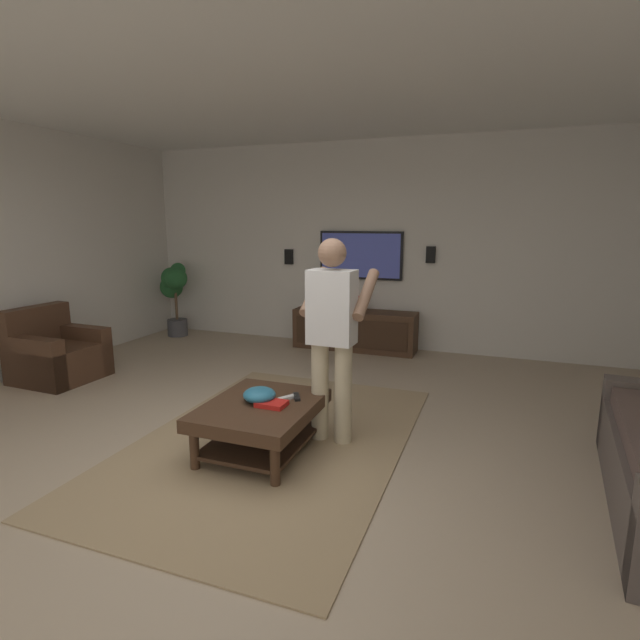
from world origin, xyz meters
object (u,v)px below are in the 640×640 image
(bowl, at_px, (259,395))
(person_standing, at_px, (333,329))
(tv, at_px, (361,255))
(vase_round, at_px, (356,303))
(book, at_px, (272,404))
(media_console, at_px, (355,330))
(wall_speaker_left, at_px, (431,255))
(remote_black, at_px, (297,397))
(potted_plant_tall, at_px, (175,288))
(wall_speaker_right, at_px, (289,257))
(coffee_table, at_px, (261,416))
(remote_white, at_px, (287,398))
(armchair, at_px, (56,355))

(bowl, bearing_deg, person_standing, -51.16)
(tv, height_order, vase_round, tv)
(person_standing, height_order, book, person_standing)
(media_console, relative_size, wall_speaker_left, 7.73)
(remote_black, height_order, vase_round, vase_round)
(person_standing, distance_m, vase_round, 2.90)
(potted_plant_tall, xyz_separation_m, wall_speaker_right, (0.43, -1.74, 0.49))
(wall_speaker_left, distance_m, wall_speaker_right, 2.07)
(media_console, distance_m, vase_round, 0.39)
(potted_plant_tall, bearing_deg, tv, -81.72)
(wall_speaker_right, bearing_deg, person_standing, -150.47)
(coffee_table, xyz_separation_m, person_standing, (0.40, -0.44, 0.64))
(remote_black, relative_size, book, 0.68)
(bowl, bearing_deg, remote_black, -53.93)
(potted_plant_tall, distance_m, vase_round, 2.88)
(person_standing, xyz_separation_m, remote_black, (-0.20, 0.23, -0.52))
(wall_speaker_left, bearing_deg, remote_black, 170.84)
(potted_plant_tall, distance_m, wall_speaker_left, 3.88)
(person_standing, height_order, bowl, person_standing)
(person_standing, xyz_separation_m, book, (-0.42, 0.34, -0.51))
(media_console, distance_m, remote_black, 3.09)
(person_standing, relative_size, potted_plant_tall, 1.45)
(remote_white, bearing_deg, vase_round, 39.21)
(vase_round, bearing_deg, armchair, 130.69)
(coffee_table, distance_m, wall_speaker_left, 3.73)
(remote_white, bearing_deg, bowl, 157.55)
(tv, xyz_separation_m, remote_white, (-3.34, -0.37, -0.88))
(person_standing, relative_size, wall_speaker_left, 7.45)
(book, distance_m, wall_speaker_left, 3.70)
(armchair, height_order, tv, tv)
(media_console, xyz_separation_m, potted_plant_tall, (-0.17, 2.85, 0.48))
(media_console, distance_m, person_standing, 3.00)
(person_standing, bearing_deg, media_console, 14.69)
(coffee_table, bearing_deg, wall_speaker_right, 20.60)
(armchair, xyz_separation_m, remote_white, (-0.65, -3.15, 0.13))
(coffee_table, xyz_separation_m, potted_plant_tall, (3.08, 3.06, 0.46))
(media_console, bearing_deg, potted_plant_tall, -86.51)
(wall_speaker_left, bearing_deg, potted_plant_tall, 96.40)
(person_standing, height_order, remote_black, person_standing)
(wall_speaker_right, bearing_deg, wall_speaker_left, -90.00)
(remote_white, height_order, wall_speaker_left, wall_speaker_left)
(remote_black, bearing_deg, tv, -21.56)
(tv, bearing_deg, bowl, 3.20)
(media_console, bearing_deg, book, 5.60)
(tv, height_order, potted_plant_tall, tv)
(media_console, distance_m, bowl, 3.24)
(person_standing, bearing_deg, potted_plant_tall, 54.31)
(remote_white, distance_m, vase_round, 3.10)
(media_console, height_order, wall_speaker_right, wall_speaker_right)
(potted_plant_tall, xyz_separation_m, vase_round, (0.14, -2.87, -0.10))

